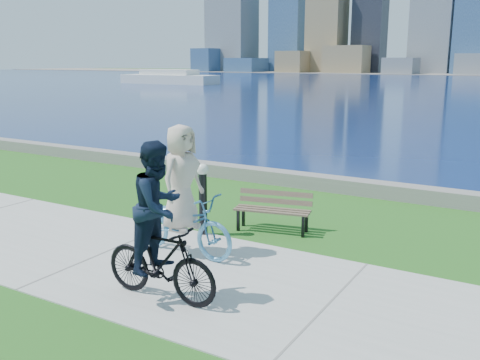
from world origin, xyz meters
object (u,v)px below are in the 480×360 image
(park_bench, at_px, (273,207))
(bollard_lamp, at_px, (203,194))
(cyclist_man, at_px, (159,235))
(cyclist_woman, at_px, (182,207))

(park_bench, bearing_deg, bollard_lamp, -150.10)
(bollard_lamp, distance_m, cyclist_man, 2.84)
(bollard_lamp, bearing_deg, cyclist_man, -67.34)
(park_bench, bearing_deg, cyclist_man, -100.87)
(park_bench, relative_size, cyclist_man, 0.69)
(bollard_lamp, bearing_deg, park_bench, 42.17)
(park_bench, xyz_separation_m, bollard_lamp, (-1.01, -0.91, 0.32))
(cyclist_woman, bearing_deg, cyclist_man, -150.44)
(park_bench, height_order, cyclist_man, cyclist_man)
(bollard_lamp, xyz_separation_m, cyclist_man, (1.09, -2.61, 0.16))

